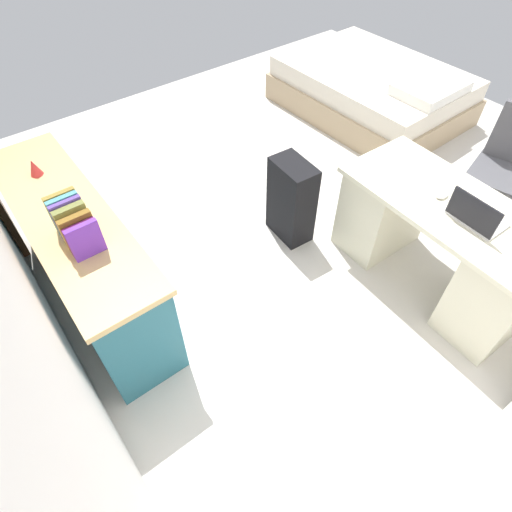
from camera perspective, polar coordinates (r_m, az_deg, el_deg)
ground_plane at (r=3.80m, az=9.19°, el=6.41°), size 5.66×5.66×0.00m
desk at (r=3.18m, az=23.16°, el=1.63°), size 1.46×0.71×0.72m
office_chair at (r=3.90m, az=29.98°, el=9.05°), size 0.56×0.56×0.94m
credenza at (r=3.03m, az=-22.00°, el=-0.15°), size 1.80×0.48×0.80m
bed at (r=5.12m, az=15.27°, el=20.58°), size 1.93×1.44×0.58m
suitcase_black at (r=3.32m, az=4.75°, el=7.38°), size 0.37×0.24×0.67m
laptop at (r=2.85m, az=27.31°, el=4.76°), size 0.32×0.23×0.21m
computer_mouse at (r=2.98m, az=23.66°, el=7.50°), size 0.06×0.10×0.03m
book_row at (r=2.49m, az=-22.98°, el=3.82°), size 0.31×0.17×0.24m
figurine_small at (r=3.11m, az=-27.55°, el=10.44°), size 0.08×0.08×0.11m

